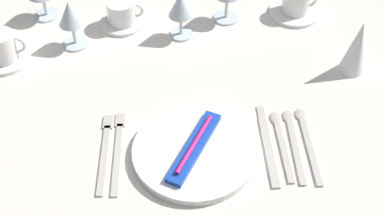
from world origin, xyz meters
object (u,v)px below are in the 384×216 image
(fork_inner, at_px, (105,150))
(coffee_cup_left, at_px, (122,12))
(wine_glass_far, at_px, (70,16))
(spoon_soup, at_px, (280,136))
(coffee_cup_right, at_px, (297,2))
(wine_glass_centre, at_px, (181,7))
(coffee_cup_far, at_px, (2,46))
(napkin_folded, at_px, (357,47))
(dinner_knife, at_px, (268,146))
(spoon_dessert, at_px, (293,136))
(fork_outer, at_px, (118,149))
(spoon_tea, at_px, (306,136))
(dinner_plate, at_px, (194,152))
(toothbrush_package, at_px, (194,147))

(fork_inner, xyz_separation_m, coffee_cup_left, (0.02, 0.46, 0.04))
(wine_glass_far, bearing_deg, spoon_soup, -35.37)
(spoon_soup, xyz_separation_m, coffee_cup_right, (0.12, 0.46, 0.04))
(fork_inner, distance_m, wine_glass_centre, 0.45)
(spoon_soup, relative_size, coffee_cup_right, 2.11)
(coffee_cup_far, distance_m, napkin_folded, 0.88)
(dinner_knife, bearing_deg, wine_glass_far, 140.71)
(coffee_cup_left, bearing_deg, wine_glass_far, -145.30)
(spoon_dessert, bearing_deg, dinner_knife, -155.95)
(fork_outer, bearing_deg, wine_glass_far, 109.90)
(coffee_cup_far, xyz_separation_m, wine_glass_centre, (0.45, 0.09, 0.04))
(dinner_knife, distance_m, wine_glass_far, 0.60)
(dinner_knife, relative_size, coffee_cup_left, 2.29)
(fork_inner, xyz_separation_m, coffee_cup_right, (0.50, 0.49, 0.04))
(fork_outer, xyz_separation_m, coffee_cup_far, (-0.31, 0.31, 0.04))
(coffee_cup_left, bearing_deg, napkin_folded, -20.34)
(wine_glass_far, xyz_separation_m, napkin_folded, (0.71, -0.13, -0.02))
(spoon_soup, bearing_deg, coffee_cup_left, 130.52)
(spoon_tea, height_order, coffee_cup_far, coffee_cup_far)
(fork_inner, height_order, coffee_cup_right, coffee_cup_right)
(fork_inner, bearing_deg, wine_glass_far, 105.90)
(coffee_cup_right, xyz_separation_m, wine_glass_far, (-0.61, -0.11, 0.05))
(coffee_cup_right, distance_m, coffee_cup_far, 0.80)
(wine_glass_centre, bearing_deg, dinner_plate, -87.65)
(toothbrush_package, relative_size, spoon_soup, 0.99)
(coffee_cup_right, bearing_deg, napkin_folded, -68.39)
(dinner_plate, relative_size, napkin_folded, 1.82)
(spoon_dessert, bearing_deg, fork_inner, -177.17)
(coffee_cup_far, height_order, wine_glass_far, wine_glass_far)
(fork_inner, relative_size, coffee_cup_left, 2.19)
(wine_glass_centre, bearing_deg, toothbrush_package, -87.65)
(dinner_plate, relative_size, wine_glass_centre, 2.02)
(dinner_knife, distance_m, napkin_folded, 0.35)
(coffee_cup_left, bearing_deg, spoon_tea, -45.27)
(fork_inner, height_order, spoon_dessert, spoon_dessert)
(spoon_dessert, xyz_separation_m, spoon_tea, (0.03, 0.00, 0.00))
(spoon_tea, bearing_deg, spoon_soup, -179.61)
(napkin_folded, bearing_deg, wine_glass_centre, 159.22)
(fork_inner, relative_size, coffee_cup_far, 2.19)
(coffee_cup_far, bearing_deg, napkin_folded, -4.71)
(wine_glass_far, bearing_deg, coffee_cup_left, 34.70)
(spoon_dessert, xyz_separation_m, coffee_cup_far, (-0.69, 0.29, 0.04))
(coffee_cup_far, bearing_deg, toothbrush_package, -35.03)
(fork_outer, xyz_separation_m, napkin_folded, (0.57, 0.24, 0.07))
(fork_inner, relative_size, wine_glass_far, 1.68)
(toothbrush_package, bearing_deg, napkin_folded, 32.29)
(fork_outer, xyz_separation_m, coffee_cup_left, (-0.01, 0.46, 0.04))
(spoon_dessert, relative_size, coffee_cup_far, 2.09)
(wine_glass_centre, bearing_deg, napkin_folded, -20.78)
(wine_glass_centre, bearing_deg, coffee_cup_left, 160.84)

